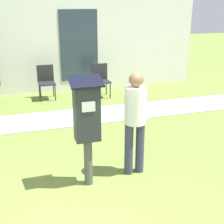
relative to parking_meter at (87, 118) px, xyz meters
name	(u,v)px	position (x,y,z in m)	size (l,w,h in m)	color
sidewalk	(40,121)	(-0.46, 2.75, -1.01)	(12.00, 1.10, 0.02)	#B7B2A8
building_facade	(28,36)	(-0.46, 5.20, 0.58)	(10.00, 0.26, 3.20)	white
parking_meter	(87,118)	(0.00, 0.00, 0.00)	(0.44, 0.31, 1.59)	#4C4C4C
person_standing	(135,116)	(0.74, 0.11, -0.09)	(0.32, 0.32, 1.58)	#333851
outdoor_chair_middle	(46,79)	(-0.11, 4.47, -0.49)	(0.44, 0.44, 0.90)	#262628
outdoor_chair_right	(101,78)	(1.34, 4.23, -0.49)	(0.44, 0.44, 0.90)	#262628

